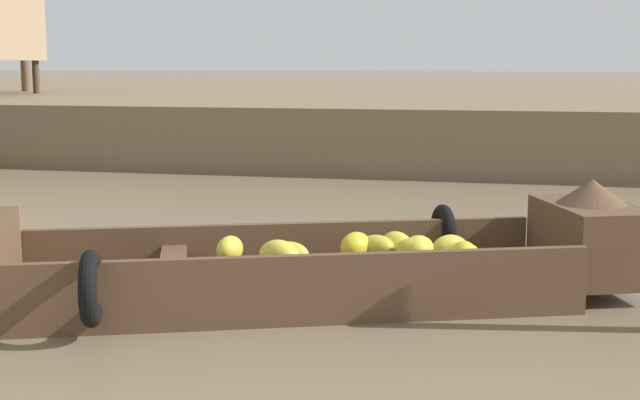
# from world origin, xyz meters

# --- Properties ---
(ground_plane) EXTENTS (300.00, 300.00, 0.00)m
(ground_plane) POSITION_xyz_m (0.00, 10.00, 0.00)
(ground_plane) COLOR #726047
(riverbank_strip) EXTENTS (160.00, 20.00, 1.09)m
(riverbank_strip) POSITION_xyz_m (0.00, 22.45, 0.55)
(riverbank_strip) COLOR #756047
(riverbank_strip) RESTS_ON ground
(banana_boat) EXTENTS (5.50, 2.91, 0.91)m
(banana_boat) POSITION_xyz_m (0.72, 5.29, 0.31)
(banana_boat) COLOR brown
(banana_boat) RESTS_ON ground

